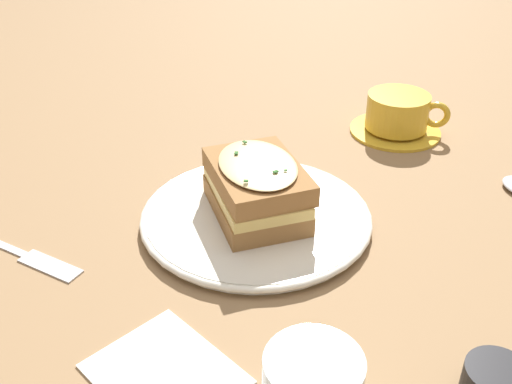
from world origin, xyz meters
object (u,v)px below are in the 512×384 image
(teacup_with_saucer, at_px, (398,116))
(condiment_pot, at_px, (495,384))
(dinner_plate, at_px, (256,217))
(napkin, at_px, (165,373))
(fork, at_px, (25,255))
(sandwich, at_px, (257,188))

(teacup_with_saucer, height_order, condiment_pot, teacup_with_saucer)
(dinner_plate, bearing_deg, teacup_with_saucer, -85.29)
(dinner_plate, distance_m, teacup_with_saucer, 0.31)
(napkin, height_order, condiment_pot, condiment_pot)
(dinner_plate, distance_m, condiment_pot, 0.31)
(teacup_with_saucer, bearing_deg, condiment_pot, -78.19)
(dinner_plate, relative_size, teacup_with_saucer, 1.99)
(condiment_pot, bearing_deg, fork, 23.28)
(teacup_with_saucer, height_order, napkin, teacup_with_saucer)
(sandwich, xyz_separation_m, condiment_pot, (-0.31, 0.03, -0.03))
(fork, bearing_deg, condiment_pot, 96.52)
(napkin, distance_m, condiment_pot, 0.26)
(teacup_with_saucer, bearing_deg, napkin, -107.69)
(sandwich, xyz_separation_m, napkin, (-0.11, 0.21, -0.04))
(dinner_plate, relative_size, sandwich, 1.70)
(fork, distance_m, napkin, 0.23)
(dinner_plate, bearing_deg, fork, 60.58)
(condiment_pot, bearing_deg, dinner_plate, -6.31)
(sandwich, xyz_separation_m, teacup_with_saucer, (0.03, -0.31, -0.02))
(sandwich, height_order, fork, sandwich)
(fork, distance_m, condiment_pot, 0.47)
(fork, height_order, condiment_pot, condiment_pot)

